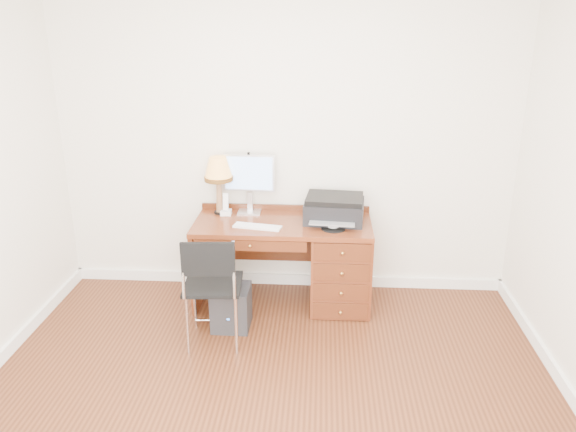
# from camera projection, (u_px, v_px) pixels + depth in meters

# --- Properties ---
(ground) EXTENTS (4.00, 4.00, 0.00)m
(ground) POSITION_uv_depth(u_px,v_px,m) (268.00, 403.00, 3.69)
(ground) COLOR #3D1C0E
(ground) RESTS_ON ground
(room_shell) EXTENTS (4.00, 4.00, 4.00)m
(room_shell) POSITION_uv_depth(u_px,v_px,m) (276.00, 343.00, 4.26)
(room_shell) COLOR silver
(room_shell) RESTS_ON ground
(desk) EXTENTS (1.50, 0.67, 0.75)m
(desk) POSITION_uv_depth(u_px,v_px,m) (320.00, 259.00, 4.85)
(desk) COLOR maroon
(desk) RESTS_ON ground
(monitor) EXTENTS (0.45, 0.16, 0.52)m
(monitor) POSITION_uv_depth(u_px,v_px,m) (249.00, 176.00, 4.88)
(monitor) COLOR silver
(monitor) RESTS_ON desk
(keyboard) EXTENTS (0.41, 0.19, 0.02)m
(keyboard) POSITION_uv_depth(u_px,v_px,m) (257.00, 227.00, 4.62)
(keyboard) COLOR white
(keyboard) RESTS_ON desk
(mouse_pad) EXTENTS (0.20, 0.20, 0.04)m
(mouse_pad) POSITION_uv_depth(u_px,v_px,m) (333.00, 228.00, 4.59)
(mouse_pad) COLOR black
(mouse_pad) RESTS_ON desk
(printer) EXTENTS (0.52, 0.43, 0.22)m
(printer) POSITION_uv_depth(u_px,v_px,m) (334.00, 209.00, 4.75)
(printer) COLOR black
(printer) RESTS_ON desk
(leg_lamp) EXTENTS (0.25, 0.25, 0.51)m
(leg_lamp) POSITION_uv_depth(u_px,v_px,m) (218.00, 172.00, 4.83)
(leg_lamp) COLOR black
(leg_lamp) RESTS_ON desk
(phone) EXTENTS (0.09, 0.09, 0.20)m
(phone) POSITION_uv_depth(u_px,v_px,m) (226.00, 208.00, 4.91)
(phone) COLOR white
(phone) RESTS_ON desk
(pen_cup) EXTENTS (0.07, 0.07, 0.09)m
(pen_cup) POSITION_uv_depth(u_px,v_px,m) (321.00, 210.00, 4.90)
(pen_cup) COLOR black
(pen_cup) RESTS_ON desk
(chair) EXTENTS (0.46, 0.46, 0.91)m
(chair) POSITION_uv_depth(u_px,v_px,m) (211.00, 280.00, 4.16)
(chair) COLOR black
(chair) RESTS_ON ground
(equipment_box) EXTENTS (0.30, 0.30, 0.35)m
(equipment_box) POSITION_uv_depth(u_px,v_px,m) (231.00, 307.00, 4.54)
(equipment_box) COLOR black
(equipment_box) RESTS_ON ground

